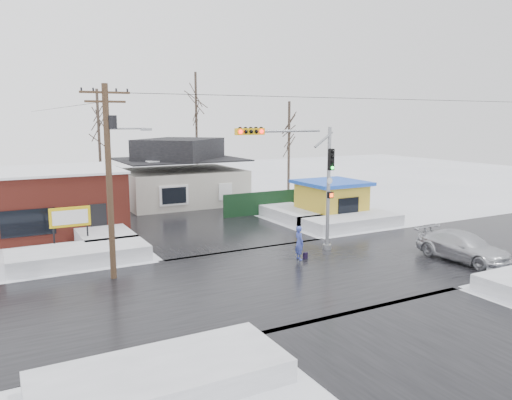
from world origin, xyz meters
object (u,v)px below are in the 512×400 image
kiosk (331,200)px  pedestrian (299,243)px  marquee_sign (70,218)px  car (463,247)px  traffic_signal (306,172)px  utility_pole (110,170)px

kiosk → pedestrian: kiosk is taller
marquee_sign → car: 21.50m
traffic_signal → car: size_ratio=1.35×
marquee_sign → pedestrian: marquee_sign is taller
kiosk → traffic_signal: bearing=-135.2°
kiosk → utility_pole: bearing=-159.6°
utility_pole → pedestrian: bearing=-9.2°
pedestrian → marquee_sign: bearing=58.3°
traffic_signal → utility_pole: bearing=177.1°
pedestrian → traffic_signal: bearing=-41.8°
traffic_signal → marquee_sign: (-11.43, 6.53, -2.62)m
traffic_signal → marquee_sign: size_ratio=2.75×
traffic_signal → marquee_sign: 13.42m
marquee_sign → kiosk: (18.50, 0.50, -0.46)m
kiosk → pedestrian: 11.39m
kiosk → pedestrian: (-8.08, -8.01, -0.55)m
pedestrian → car: pedestrian is taller
pedestrian → car: (7.53, -4.27, -0.16)m
marquee_sign → traffic_signal: bearing=-29.7°
marquee_sign → pedestrian: 12.89m
traffic_signal → pedestrian: (-1.01, -0.98, -3.63)m
utility_pole → kiosk: 18.95m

